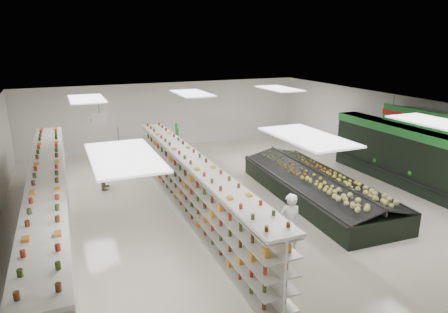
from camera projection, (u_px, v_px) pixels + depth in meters
name	position (u px, v px, depth m)	size (l,w,h in m)	color
floor	(233.00, 203.00, 13.25)	(16.00, 16.00, 0.00)	beige
ceiling	(233.00, 108.00, 12.34)	(14.00, 16.00, 0.02)	white
wall_back	(167.00, 115.00, 19.86)	(14.00, 0.02, 3.20)	white
wall_right	(398.00, 137.00, 15.41)	(0.02, 16.00, 3.20)	white
produce_wall_case	(420.00, 157.00, 14.01)	(0.93, 8.00, 2.20)	black
aisle_sign_near	(119.00, 150.00, 9.28)	(0.52, 0.06, 0.75)	white
aisle_sign_far	(100.00, 120.00, 12.81)	(0.52, 0.06, 0.75)	white
hortifruti_banner	(419.00, 119.00, 13.50)	(0.12, 3.20, 0.95)	#207A2E
gondola_left	(51.00, 212.00, 10.34)	(1.01, 11.55, 2.00)	white
gondola_center	(193.00, 190.00, 12.09)	(0.83, 10.68, 1.85)	white
produce_island	(316.00, 186.00, 13.50)	(2.78, 6.85, 1.01)	black
soda_endcap	(169.00, 141.00, 18.49)	(1.32, 1.12, 1.43)	#B41914
shopper_main	(289.00, 224.00, 9.96)	(0.59, 0.39, 1.61)	white
shopper_background	(106.00, 169.00, 14.41)	(0.71, 0.44, 1.47)	#9B815F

